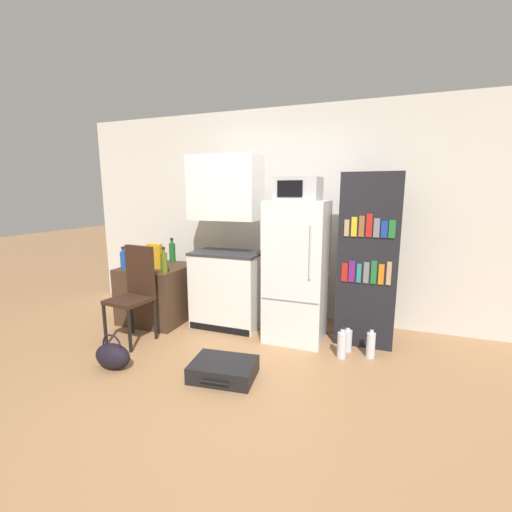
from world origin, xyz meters
name	(u,v)px	position (x,y,z in m)	size (l,w,h in m)	color
ground_plane	(224,393)	(0.00, 0.00, 0.00)	(24.00, 24.00, 0.00)	#A3754C
wall_back	(305,216)	(0.20, 2.00, 1.32)	(6.40, 0.10, 2.64)	silver
side_table	(158,293)	(-1.51, 1.22, 0.35)	(0.77, 0.76, 0.70)	#422D1E
kitchen_hutch	(227,250)	(-0.60, 1.35, 0.94)	(0.82, 0.51, 2.03)	white
refrigerator	(297,271)	(0.28, 1.29, 0.76)	(0.63, 0.64, 1.53)	white
microwave	(299,189)	(0.28, 1.29, 1.65)	(0.45, 0.44, 0.24)	#B7B7BC
bookshelf	(368,260)	(1.00, 1.43, 0.91)	(0.59, 0.35, 1.81)	black
bottle_olive_oil	(164,262)	(-1.19, 0.93, 0.83)	(0.07, 0.07, 0.30)	#566619
bottle_ketchup_red	(139,258)	(-1.84, 1.28, 0.77)	(0.08, 0.08, 0.16)	#AD1914
bottle_amber_beer	(164,260)	(-1.44, 1.27, 0.78)	(0.07, 0.07, 0.18)	brown
bottle_green_tall	(172,252)	(-1.48, 1.53, 0.83)	(0.08, 0.08, 0.32)	#1E6028
bottle_clear_short	(142,264)	(-1.57, 1.01, 0.76)	(0.08, 0.08, 0.15)	silver
bottle_blue_soda	(124,259)	(-1.79, 0.96, 0.81)	(0.08, 0.08, 0.27)	#1E47A3
bowl	(132,265)	(-1.78, 1.09, 0.72)	(0.12, 0.12, 0.03)	silver
cereal_box	(155,256)	(-1.46, 1.12, 0.85)	(0.19, 0.07, 0.30)	gold
chair	(135,286)	(-1.36, 0.63, 0.60)	(0.45, 0.45, 1.04)	black
suitcase_large_flat	(223,369)	(-0.11, 0.22, 0.07)	(0.60, 0.48, 0.15)	black
handbag	(113,356)	(-1.14, 0.01, 0.12)	(0.36, 0.20, 0.33)	black
water_bottle_front	(342,344)	(0.82, 0.96, 0.14)	(0.09, 0.09, 0.33)	silver
water_bottle_middle	(371,344)	(1.09, 1.07, 0.14)	(0.08, 0.08, 0.33)	silver
water_bottle_back	(347,340)	(0.86, 1.14, 0.12)	(0.10, 0.10, 0.28)	silver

